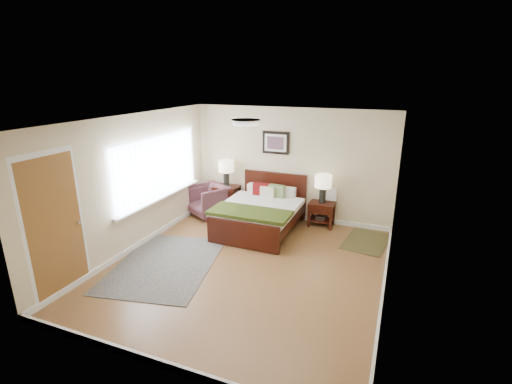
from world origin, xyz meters
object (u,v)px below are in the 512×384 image
nightstand_left (226,191)px  nightstand_right (321,212)px  bed (261,209)px  armchair (208,200)px  lamp_right (323,184)px  rug_persian (165,264)px  lamp_left (226,168)px

nightstand_left → nightstand_right: (2.27, 0.01, -0.19)m
bed → nightstand_left: bed is taller
nightstand_left → armchair: armchair is taller
lamp_right → rug_persian: (-2.14, -2.73, -0.95)m
nightstand_left → bed: bearing=-31.3°
nightstand_left → nightstand_right: nightstand_left is taller
lamp_left → armchair: size_ratio=0.76×
bed → lamp_right: lamp_right is taller
bed → nightstand_left: 1.33m
bed → rug_persian: (-1.00, -2.02, -0.47)m
bed → nightstand_right: size_ratio=3.59×
armchair → nightstand_right: bearing=36.9°
rug_persian → bed: bearing=52.1°
nightstand_right → armchair: (-2.59, -0.33, 0.03)m
nightstand_left → nightstand_right: 2.28m
nightstand_right → lamp_right: 0.63m
lamp_left → armchair: lamp_left is taller
lamp_left → lamp_right: size_ratio=1.00×
lamp_right → nightstand_right: bearing=-90.0°
bed → nightstand_right: (1.14, 0.70, -0.14)m
nightstand_right → armchair: 2.61m
bed → lamp_right: size_ratio=3.13×
nightstand_left → rug_persian: nightstand_left is taller
bed → rug_persian: bearing=-116.3°
nightstand_left → lamp_right: bearing=0.6°
lamp_right → armchair: size_ratio=0.76×
lamp_left → lamp_right: 2.28m
armchair → lamp_left: bearing=76.9°
lamp_right → bed: bearing=-148.1°
lamp_right → rug_persian: bearing=-128.1°
nightstand_left → rug_persian: 2.76m
bed → rug_persian: bed is taller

